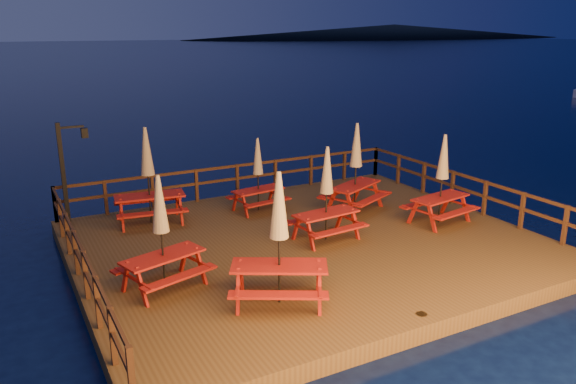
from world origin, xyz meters
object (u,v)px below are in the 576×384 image
object	(u,v)px
lamp_post	(68,164)
picnic_table_1	(327,192)
picnic_table_2	(356,166)
picnic_table_0	(148,174)

from	to	relation	value
lamp_post	picnic_table_1	size ratio (longest dim) A/B	1.16
lamp_post	picnic_table_2	world-z (taller)	lamp_post
picnic_table_1	picnic_table_2	xyz separation A→B (m)	(2.17, 1.78, 0.10)
picnic_table_0	picnic_table_1	size ratio (longest dim) A/B	1.11
picnic_table_1	picnic_table_0	bearing A→B (deg)	131.66
picnic_table_1	lamp_post	bearing A→B (deg)	136.14
picnic_table_0	picnic_table_2	distance (m)	6.30
picnic_table_1	picnic_table_2	bearing A→B (deg)	34.03
lamp_post	picnic_table_2	distance (m)	8.56
picnic_table_0	picnic_table_2	size ratio (longest dim) A/B	1.03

